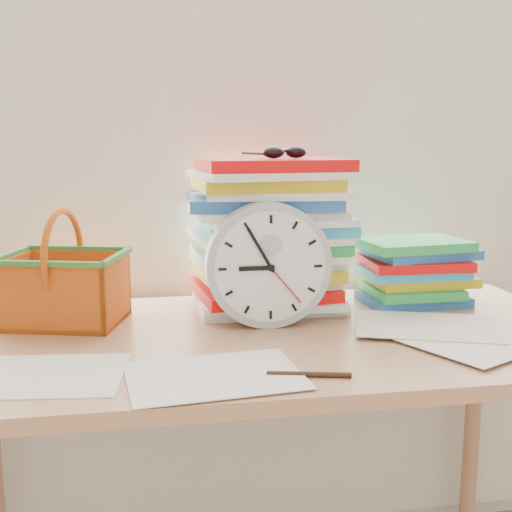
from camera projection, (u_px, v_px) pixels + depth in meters
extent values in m
cube|color=silver|center=(240.00, 61.00, 1.64)|extent=(4.00, 0.04, 2.70)
cube|color=white|center=(242.00, 80.00, 1.63)|extent=(2.40, 0.01, 2.50)
cube|color=#B07C52|center=(269.00, 340.00, 1.36)|extent=(1.40, 0.70, 0.03)
cylinder|color=#B07C52|center=(473.00, 422.00, 1.83)|extent=(0.04, 0.04, 0.72)
cylinder|color=#ACB3B9|center=(268.00, 265.00, 1.39)|extent=(0.27, 0.05, 0.27)
cylinder|color=black|center=(309.00, 374.00, 1.11)|extent=(0.14, 0.04, 0.01)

